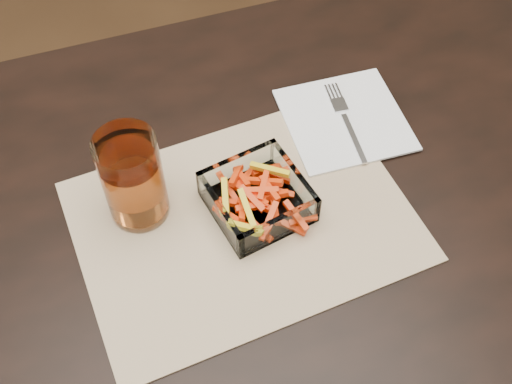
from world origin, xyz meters
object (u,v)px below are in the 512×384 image
Objects in this scene: tumbler at (133,181)px; fork at (345,119)px; glass_bowl at (258,199)px; dining_table at (271,255)px.

tumbler is 0.35m from fork.
glass_bowl is 0.87× the size of fork.
glass_bowl is at bearing -17.78° from tumbler.
fork is (0.17, 0.14, 0.10)m from dining_table.
dining_table is 9.60× the size of fork.
glass_bowl is at bearing -144.18° from fork.
fork is at bearing 9.58° from tumbler.
fork is (0.18, 0.11, -0.01)m from glass_bowl.
tumbler reaches higher than glass_bowl.
dining_table is at bearing -135.71° from fork.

